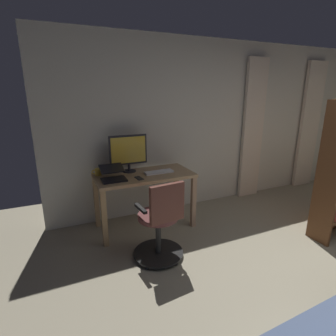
{
  "coord_description": "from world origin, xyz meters",
  "views": [
    {
      "loc": [
        2.57,
        0.94,
        1.79
      ],
      "look_at": [
        1.43,
        -1.59,
        0.98
      ],
      "focal_mm": 28.37,
      "sensor_mm": 36.0,
      "label": 1
    }
  ],
  "objects": [
    {
      "name": "back_room_partition",
      "position": [
        0.0,
        -2.65,
        1.26
      ],
      "size": [
        5.53,
        0.1,
        2.53
      ],
      "primitive_type": "cube",
      "color": "beige",
      "rests_on": "ground"
    },
    {
      "name": "curtain_left_panel",
      "position": [
        -1.89,
        -2.54,
        1.15
      ],
      "size": [
        0.44,
        0.06,
        2.3
      ],
      "primitive_type": "cube",
      "color": "beige",
      "rests_on": "ground"
    },
    {
      "name": "curtain_right_panel",
      "position": [
        -0.54,
        -2.54,
        1.15
      ],
      "size": [
        0.39,
        0.06,
        2.3
      ],
      "primitive_type": "cube",
      "color": "beige",
      "rests_on": "ground"
    },
    {
      "name": "desk",
      "position": [
        1.51,
        -2.19,
        0.64
      ],
      "size": [
        1.27,
        0.61,
        0.75
      ],
      "color": "tan",
      "rests_on": "ground"
    },
    {
      "name": "office_chair",
      "position": [
        1.6,
        -1.42,
        0.43
      ],
      "size": [
        0.56,
        0.56,
        0.92
      ],
      "rotation": [
        0.0,
        0.0,
        3.24
      ],
      "color": "black",
      "rests_on": "ground"
    },
    {
      "name": "computer_monitor",
      "position": [
        1.65,
        -2.38,
        1.03
      ],
      "size": [
        0.5,
        0.18,
        0.49
      ],
      "color": "#232328",
      "rests_on": "desk"
    },
    {
      "name": "computer_keyboard",
      "position": [
        1.31,
        -2.16,
        0.76
      ],
      "size": [
        0.38,
        0.13,
        0.02
      ],
      "primitive_type": "cube",
      "color": "white",
      "rests_on": "desk"
    },
    {
      "name": "laptop",
      "position": [
        1.92,
        -2.14,
        0.8
      ],
      "size": [
        0.29,
        0.32,
        0.16
      ],
      "rotation": [
        0.0,
        0.0,
        -0.01
      ],
      "color": "black",
      "rests_on": "desk"
    },
    {
      "name": "computer_mouse",
      "position": [
        1.9,
        -2.42,
        0.77
      ],
      "size": [
        0.06,
        0.1,
        0.04
      ],
      "primitive_type": "ellipsoid",
      "color": "#333338",
      "rests_on": "desk"
    },
    {
      "name": "cell_phone_face_up",
      "position": [
        1.63,
        -2.04,
        0.76
      ],
      "size": [
        0.08,
        0.15,
        0.01
      ],
      "primitive_type": "cube",
      "rotation": [
        0.0,
        0.0,
        0.12
      ],
      "color": "#232328",
      "rests_on": "desk"
    },
    {
      "name": "mug_coffee",
      "position": [
        2.06,
        -2.39,
        0.79
      ],
      "size": [
        0.13,
        0.09,
        0.09
      ],
      "color": "gold",
      "rests_on": "desk"
    }
  ]
}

